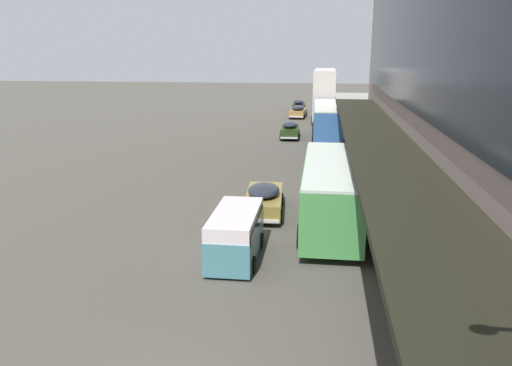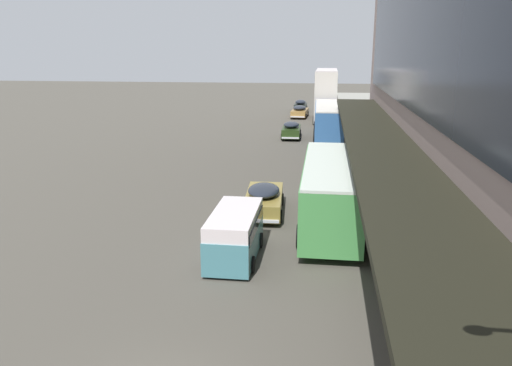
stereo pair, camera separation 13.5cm
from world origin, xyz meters
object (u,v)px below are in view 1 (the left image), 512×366
Objects in this scene: transit_bus_kerbside_far at (324,94)px; pedestrian_at_kerb at (432,290)px; sedan_lead_near at (264,199)px; sedan_far_back at (299,106)px; sedan_oncoming_rear at (298,111)px; vw_van at (236,231)px; sedan_trailing_mid at (290,130)px; transit_bus_kerbside_front at (327,119)px; transit_bus_kerbside_rear at (330,189)px.

pedestrian_at_kerb is (3.19, -45.20, -2.04)m from transit_bus_kerbside_far.
sedan_lead_near is 2.66× the size of pedestrian_at_kerb.
sedan_oncoming_rear is at bearing -88.01° from sedan_far_back.
vw_van reaches higher than sedan_far_back.
sedan_far_back reaches higher than sedan_lead_near.
sedan_trailing_mid reaches higher than sedan_oncoming_rear.
transit_bus_kerbside_front is at bearing 94.95° from pedestrian_at_kerb.
transit_bus_kerbside_far is 2.21× the size of sedan_far_back.
sedan_lead_near is 44.60m from sedan_far_back.
transit_bus_kerbside_rear is 2.35× the size of sedan_far_back.
vw_van is at bearing -94.91° from transit_bus_kerbside_far.
vw_van is at bearing -97.35° from transit_bus_kerbside_front.
sedan_trailing_mid is (-3.46, 24.08, -0.99)m from transit_bus_kerbside_rear.
sedan_trailing_mid is 0.97× the size of vw_van.
transit_bus_kerbside_rear is 9.40m from pedestrian_at_kerb.
sedan_far_back is 0.95× the size of vw_van.
sedan_far_back is (-3.66, 45.81, -0.99)m from transit_bus_kerbside_rear.
sedan_oncoming_rear is at bearing 103.27° from transit_bus_kerbside_front.
sedan_far_back is at bearing 90.44° from sedan_lead_near.
transit_bus_kerbside_front is 6.23× the size of pedestrian_at_kerb.
sedan_far_back is 55.12m from pedestrian_at_kerb.
sedan_oncoming_rear is (-3.43, 39.35, -1.02)m from transit_bus_kerbside_rear.
vw_van is (-3.78, -4.51, -0.67)m from transit_bus_kerbside_rear.
transit_bus_kerbside_rear is at bearing -85.01° from sedan_oncoming_rear.
transit_bus_kerbside_front is at bearing 90.01° from transit_bus_kerbside_rear.
sedan_far_back is (-3.66, 21.01, -1.02)m from transit_bus_kerbside_front.
transit_bus_kerbside_front is at bearing 82.00° from sedan_lead_near.
transit_bus_kerbside_front is 14.98m from sedan_oncoming_rear.
transit_bus_kerbside_front is 1.20× the size of transit_bus_kerbside_far.
sedan_trailing_mid is 33.61m from pedestrian_at_kerb.
transit_bus_kerbside_far is at bearing -44.12° from sedan_oncoming_rear.
transit_bus_kerbside_front reaches higher than sedan_trailing_mid.
pedestrian_at_kerb reaches higher than sedan_far_back.
transit_bus_kerbside_rear reaches higher than sedan_lead_near.
transit_bus_kerbside_rear is 45.97m from sedan_far_back.
transit_bus_kerbside_front is at bearing -80.13° from sedan_far_back.
vw_van is at bearing -90.14° from sedan_far_back.
sedan_trailing_mid reaches higher than sedan_lead_near.
transit_bus_kerbside_rear is 2.24× the size of vw_van.
sedan_lead_near is at bearing 159.87° from transit_bus_kerbside_rear.
transit_bus_kerbside_front is 33.85m from pedestrian_at_kerb.
sedan_oncoming_rear is at bearing 94.99° from transit_bus_kerbside_rear.
transit_bus_kerbside_rear is (0.00, -24.80, -0.03)m from transit_bus_kerbside_front.
pedestrian_at_kerb is at bearing -33.32° from vw_van.
pedestrian_at_kerb is at bearing -71.87° from transit_bus_kerbside_rear.
sedan_oncoming_rear is at bearing 90.18° from sedan_lead_near.
transit_bus_kerbside_far reaches higher than sedan_far_back.
transit_bus_kerbside_far is (-0.27, 11.48, 1.43)m from transit_bus_kerbside_front.
sedan_far_back is 50.32m from vw_van.
transit_bus_kerbside_front reaches higher than transit_bus_kerbside_rear.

